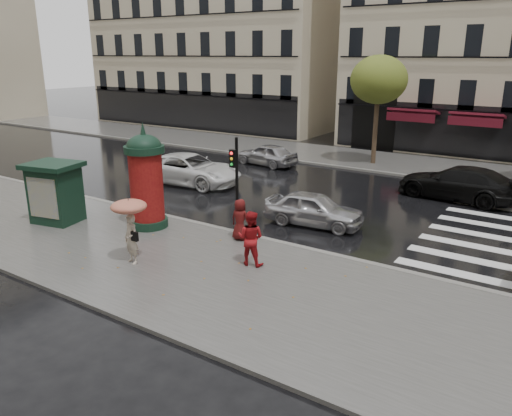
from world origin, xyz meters
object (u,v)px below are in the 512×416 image
Objects in this scene: man_burgundy at (240,220)px; car_far_silver at (267,154)px; car_white at (189,169)px; traffic_light at (236,177)px; woman_red at (251,238)px; morris_column at (146,178)px; car_black at (458,183)px; car_silver at (314,209)px; newsstand at (55,192)px; woman_umbrella at (130,221)px.

man_burgundy reaches higher than car_far_silver.
traffic_light is at bearing -132.88° from car_white.
morris_column is (-5.47, 0.86, 1.08)m from woman_red.
morris_column is 0.72× the size of car_white.
car_far_silver is (-11.66, 1.40, -0.12)m from car_black.
man_burgundy reaches higher than car_silver.
man_burgundy is at bearing -132.92° from car_white.
morris_column reaches higher than newsstand.
car_black is at bearing 60.25° from traffic_light.
car_far_silver is (-7.68, 8.55, -0.00)m from car_silver.
car_silver reaches higher than car_far_silver.
newsstand reaches higher than woman_umbrella.
woman_umbrella is 4.14m from man_burgundy.
morris_column is 12.92m from car_far_silver.
car_far_silver is at bearing 35.95° from car_silver.
woman_umbrella is 10.89m from car_white.
man_burgundy is 3.53m from car_silver.
morris_column is at bearing -157.36° from car_white.
woman_umbrella reaches higher than car_white.
morris_column is 1.70× the size of newsstand.
woman_umbrella is at bearing -53.08° from morris_column.
morris_column is 1.03× the size of car_far_silver.
newsstand is 10.46m from car_silver.
woman_umbrella reaches higher than car_far_silver.
car_black is (7.03, 14.11, -0.78)m from woman_umbrella.
man_burgundy is at bearing 151.38° from car_silver.
car_silver is (-0.24, 4.91, -0.34)m from woman_red.
car_black is (3.74, 12.06, -0.22)m from woman_red.
woman_red is 0.44× the size of morris_column.
morris_column is 1.03× the size of car_silver.
newsstand is at bearing 2.35° from car_far_silver.
man_burgundy is 7.81m from newsstand.
man_burgundy is (-1.60, 1.66, -0.14)m from woman_red.
woman_red is at bearing 4.76° from newsstand.
woman_red is 0.45× the size of car_silver.
car_white is at bearing 68.79° from car_silver.
traffic_light is 11.70m from car_black.
man_burgundy is 0.38× the size of car_far_silver.
woman_umbrella is 0.55× the size of car_silver.
car_silver is at bearing 37.83° from morris_column.
morris_column reaches higher than man_burgundy.
morris_column is 0.75× the size of car_black.
woman_red is at bearing -134.64° from car_white.
woman_umbrella is 0.91× the size of newsstand.
man_burgundy is 0.37× the size of morris_column.
traffic_light reaches higher than car_white.
traffic_light is 0.65× the size of car_white.
car_white is at bearing -2.03° from car_far_silver.
traffic_light is 3.81m from car_silver.
newsstand is at bearing 173.73° from car_white.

